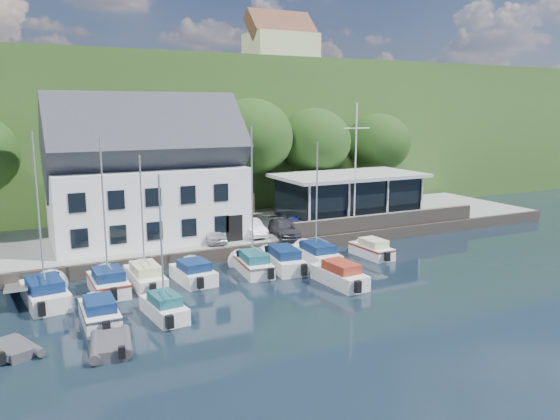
% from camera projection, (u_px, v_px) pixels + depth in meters
% --- Properties ---
extents(ground, '(180.00, 180.00, 0.00)m').
position_uv_depth(ground, '(340.00, 303.00, 31.00)').
color(ground, black).
rests_on(ground, ground).
extents(quay, '(60.00, 13.00, 1.00)m').
position_uv_depth(quay, '(229.00, 232.00, 46.33)').
color(quay, gray).
rests_on(quay, ground).
extents(quay_face, '(60.00, 0.30, 1.00)m').
position_uv_depth(quay_face, '(261.00, 250.00, 40.61)').
color(quay_face, '#5E544B').
rests_on(quay_face, ground).
extents(hillside, '(160.00, 75.00, 16.00)m').
position_uv_depth(hillside, '(125.00, 127.00, 84.18)').
color(hillside, '#304D1D').
rests_on(hillside, ground).
extents(field_patch, '(50.00, 30.00, 0.30)m').
position_uv_depth(field_patch, '(161.00, 77.00, 93.22)').
color(field_patch, '#566030').
rests_on(field_patch, hillside).
extents(farmhouse, '(10.40, 7.00, 8.20)m').
position_uv_depth(farmhouse, '(281.00, 47.00, 82.73)').
color(farmhouse, beige).
rests_on(farmhouse, hillside).
extents(harbor_building, '(14.40, 8.20, 8.70)m').
position_uv_depth(harbor_building, '(147.00, 182.00, 41.52)').
color(harbor_building, white).
rests_on(harbor_building, quay).
extents(club_pavilion, '(13.20, 7.20, 4.10)m').
position_uv_depth(club_pavilion, '(349.00, 196.00, 49.34)').
color(club_pavilion, black).
rests_on(club_pavilion, quay).
extents(seawall, '(18.00, 0.50, 1.20)m').
position_uv_depth(seawall, '(388.00, 220.00, 45.98)').
color(seawall, '#5E544B').
rests_on(seawall, quay).
extents(gangway, '(1.20, 6.00, 1.40)m').
position_uv_depth(gangway, '(17.00, 298.00, 31.75)').
color(gangway, silver).
rests_on(gangway, ground).
extents(car_silver, '(1.55, 3.72, 1.26)m').
position_uv_depth(car_silver, '(212.00, 234.00, 40.92)').
color(car_silver, silver).
rests_on(car_silver, quay).
extents(car_white, '(1.48, 3.96, 1.29)m').
position_uv_depth(car_white, '(251.00, 227.00, 42.95)').
color(car_white, silver).
rests_on(car_white, quay).
extents(car_dgrey, '(2.42, 4.55, 1.25)m').
position_uv_depth(car_dgrey, '(284.00, 228.00, 42.87)').
color(car_dgrey, '#343339').
rests_on(car_dgrey, quay).
extents(car_blue, '(1.83, 3.70, 1.22)m').
position_uv_depth(car_blue, '(309.00, 222.00, 45.32)').
color(car_blue, navy).
rests_on(car_blue, quay).
extents(flagpole, '(2.49, 0.20, 10.36)m').
position_uv_depth(flagpole, '(355.00, 166.00, 44.98)').
color(flagpole, white).
rests_on(flagpole, quay).
extents(tree_2, '(7.39, 7.39, 10.10)m').
position_uv_depth(tree_2, '(187.00, 164.00, 48.22)').
color(tree_2, '#183710').
rests_on(tree_2, quay).
extents(tree_3, '(7.93, 7.93, 10.84)m').
position_uv_depth(tree_3, '(251.00, 157.00, 51.31)').
color(tree_3, '#183710').
rests_on(tree_3, quay).
extents(tree_4, '(7.27, 7.27, 9.94)m').
position_uv_depth(tree_4, '(314.00, 159.00, 54.19)').
color(tree_4, '#183710').
rests_on(tree_4, quay).
extents(tree_5, '(6.86, 6.86, 9.38)m').
position_uv_depth(tree_5, '(378.00, 158.00, 58.28)').
color(tree_5, '#183710').
rests_on(tree_5, quay).
extents(boat_r1_0, '(3.02, 6.88, 9.37)m').
position_uv_depth(boat_r1_0, '(39.00, 222.00, 30.03)').
color(boat_r1_0, white).
rests_on(boat_r1_0, ground).
extents(boat_r1_1, '(2.23, 5.68, 9.25)m').
position_uv_depth(boat_r1_1, '(104.00, 217.00, 31.89)').
color(boat_r1_1, white).
rests_on(boat_r1_1, ground).
extents(boat_r1_2, '(2.13, 6.50, 8.91)m').
position_uv_depth(boat_r1_2, '(142.00, 216.00, 33.16)').
color(boat_r1_2, white).
rests_on(boat_r1_2, ground).
extents(boat_r1_3, '(2.56, 5.38, 1.43)m').
position_uv_depth(boat_r1_3, '(193.00, 271.00, 34.63)').
color(boat_r1_3, white).
rests_on(boat_r1_3, ground).
extents(boat_r1_4, '(2.45, 6.38, 8.94)m').
position_uv_depth(boat_r1_4, '(252.00, 207.00, 35.90)').
color(boat_r1_4, white).
rests_on(boat_r1_4, ground).
extents(boat_r1_5, '(2.67, 6.98, 1.56)m').
position_uv_depth(boat_r1_5, '(282.00, 258.00, 37.43)').
color(boat_r1_5, white).
rests_on(boat_r1_5, ground).
extents(boat_r1_6, '(2.35, 6.72, 9.14)m').
position_uv_depth(boat_r1_6, '(317.00, 200.00, 38.26)').
color(boat_r1_6, white).
rests_on(boat_r1_6, ground).
extents(boat_r1_7, '(1.98, 5.38, 1.39)m').
position_uv_depth(boat_r1_7, '(372.00, 248.00, 40.52)').
color(boat_r1_7, white).
rests_on(boat_r1_7, ground).
extents(boat_r2_0, '(1.90, 5.59, 1.39)m').
position_uv_depth(boat_r2_0, '(99.00, 310.00, 27.91)').
color(boat_r2_0, white).
rests_on(boat_r2_0, ground).
extents(boat_r2_1, '(2.21, 5.41, 8.30)m').
position_uv_depth(boat_r2_1, '(161.00, 241.00, 28.09)').
color(boat_r2_1, white).
rests_on(boat_r2_1, ground).
extents(boat_r2_3, '(2.28, 6.36, 1.50)m').
position_uv_depth(boat_r2_3, '(339.00, 273.00, 34.13)').
color(boat_r2_3, white).
rests_on(boat_r2_3, ground).
extents(dinghy_0, '(2.60, 3.19, 0.65)m').
position_uv_depth(dinghy_0, '(14.00, 347.00, 24.51)').
color(dinghy_0, '#38373D').
rests_on(dinghy_0, ground).
extents(dinghy_1, '(2.37, 3.43, 0.74)m').
position_uv_depth(dinghy_1, '(111.00, 343.00, 24.82)').
color(dinghy_1, '#38373D').
rests_on(dinghy_1, ground).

